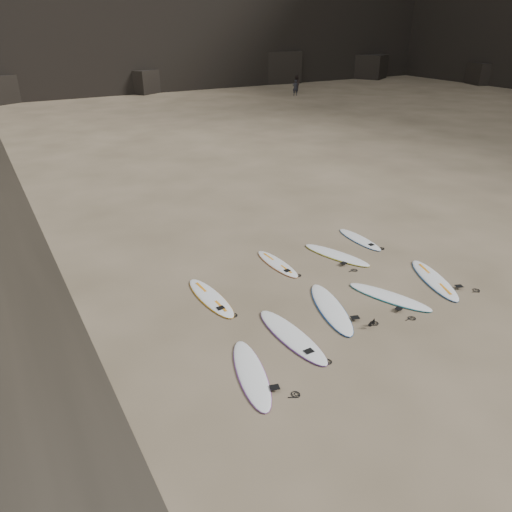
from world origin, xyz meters
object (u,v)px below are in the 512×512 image
(surfboard_4, at_px, (434,279))
(surfboard_5, at_px, (211,297))
(surfboard_7, at_px, (336,255))
(person_a, at_px, (295,88))
(surfboard_6, at_px, (277,264))
(person_b, at_px, (296,83))
(surfboard_0, at_px, (251,373))
(surfboard_3, at_px, (389,297))
(surfboard_8, at_px, (359,239))
(surfboard_1, at_px, (292,336))
(surfboard_2, at_px, (331,308))

(surfboard_4, relative_size, surfboard_5, 1.06)
(surfboard_7, height_order, person_a, person_a)
(surfboard_5, height_order, surfboard_7, same)
(surfboard_4, relative_size, surfboard_6, 1.20)
(person_a, relative_size, person_b, 0.96)
(surfboard_0, bearing_deg, person_b, 70.81)
(surfboard_3, xyz_separation_m, surfboard_8, (1.94, 3.63, -0.01))
(surfboard_5, relative_size, surfboard_8, 1.15)
(surfboard_1, xyz_separation_m, surfboard_6, (1.83, 3.68, -0.01))
(surfboard_1, bearing_deg, surfboard_2, 17.33)
(surfboard_1, height_order, surfboard_5, surfboard_1)
(surfboard_3, bearing_deg, surfboard_5, 128.66)
(surfboard_7, height_order, person_b, person_b)
(surfboard_4, bearing_deg, surfboard_5, 179.58)
(surfboard_1, height_order, surfboard_7, surfboard_1)
(surfboard_1, bearing_deg, surfboard_8, 33.69)
(surfboard_3, relative_size, surfboard_7, 0.99)
(person_b, bearing_deg, surfboard_6, -2.66)
(surfboard_8, bearing_deg, surfboard_4, -89.41)
(surfboard_4, distance_m, surfboard_7, 3.26)
(surfboard_1, relative_size, surfboard_7, 1.09)
(surfboard_7, bearing_deg, surfboard_6, 149.43)
(surfboard_1, bearing_deg, surfboard_4, 2.11)
(surfboard_1, relative_size, surfboard_3, 1.10)
(surfboard_0, distance_m, surfboard_5, 3.60)
(surfboard_0, relative_size, surfboard_1, 0.92)
(surfboard_2, distance_m, surfboard_7, 3.49)
(surfboard_0, distance_m, surfboard_3, 5.24)
(surfboard_4, distance_m, surfboard_6, 4.91)
(surfboard_4, distance_m, person_a, 39.69)
(surfboard_7, bearing_deg, surfboard_1, -159.22)
(surfboard_4, bearing_deg, surfboard_0, -150.81)
(surfboard_2, bearing_deg, surfboard_6, 104.28)
(surfboard_5, relative_size, surfboard_6, 1.14)
(surfboard_2, distance_m, surfboard_8, 5.04)
(surfboard_1, relative_size, surfboard_8, 1.26)
(surfboard_2, height_order, person_a, person_a)
(surfboard_0, relative_size, surfboard_4, 0.96)
(surfboard_2, bearing_deg, surfboard_4, 14.01)
(surfboard_0, distance_m, surfboard_2, 3.55)
(surfboard_6, bearing_deg, surfboard_5, -163.19)
(surfboard_1, distance_m, surfboard_2, 1.77)
(surfboard_6, distance_m, person_a, 38.70)
(surfboard_6, distance_m, surfboard_7, 2.13)
(surfboard_6, xyz_separation_m, surfboard_7, (2.09, -0.43, 0.01))
(surfboard_3, relative_size, surfboard_5, 0.99)
(surfboard_5, bearing_deg, surfboard_2, -41.32)
(surfboard_0, xyz_separation_m, surfboard_5, (0.62, 3.54, -0.00))
(surfboard_7, relative_size, surfboard_8, 1.15)
(surfboard_2, xyz_separation_m, person_b, (23.82, 37.70, 0.76))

